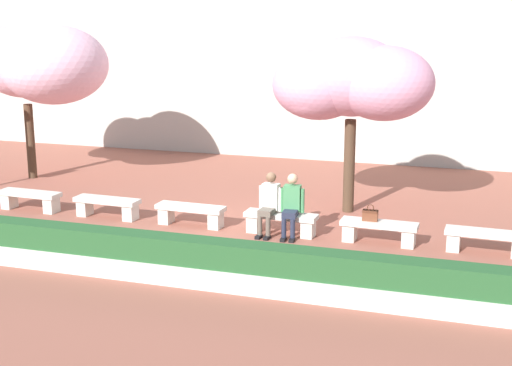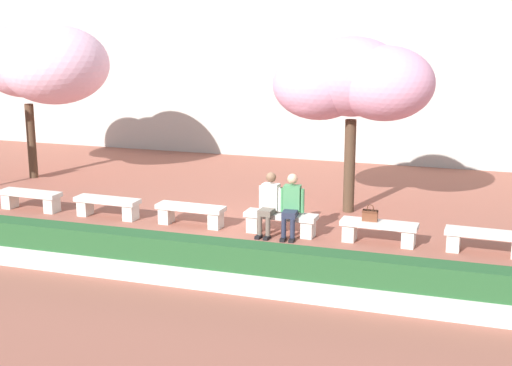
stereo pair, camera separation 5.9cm
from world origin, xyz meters
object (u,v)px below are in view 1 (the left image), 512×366
Objects in this scene: person_seated_left at (269,201)px; handbag at (370,214)px; person_seated_right at (291,203)px; stone_bench_west_end at (30,198)px; stone_bench_far_east at (486,239)px; cherry_tree_secondary at (32,63)px; stone_bench_near_west at (107,205)px; stone_bench_center at (191,212)px; stone_bench_near_east at (281,220)px; stone_bench_east_end at (379,229)px; cherry_tree_main at (352,82)px.

handbag is (2.07, 0.06, -0.12)m from person_seated_left.
person_seated_right is at bearing -177.92° from handbag.
stone_bench_west_end is 1.18× the size of person_seated_left.
stone_bench_far_east is 0.35× the size of cherry_tree_secondary.
stone_bench_far_east is 4.51× the size of handbag.
stone_bench_far_east is at bearing 0.00° from stone_bench_near_west.
stone_bench_near_east is at bearing 0.00° from stone_bench_center.
handbag is at bearing 2.08° from person_seated_right.
handbag is (-0.19, 0.00, 0.29)m from stone_bench_east_end.
stone_bench_near_west is 1.00× the size of stone_bench_far_east.
stone_bench_west_end is 1.18× the size of person_seated_right.
cherry_tree_secondary is (-8.08, 3.04, 2.49)m from person_seated_right.
stone_bench_far_east is (2.02, 0.00, 0.00)m from stone_bench_east_end.
cherry_tree_main is at bearing 111.69° from handbag.
person_seated_left is (-4.28, -0.05, 0.40)m from stone_bench_far_east.
person_seated_right is (0.23, -0.05, 0.40)m from stone_bench_near_east.
cherry_tree_secondary is at bearing 158.24° from person_seated_left.
stone_bench_near_west is at bearing -179.96° from handbag.
handbag is at bearing 179.88° from stone_bench_far_east.
stone_bench_near_east is 4.51× the size of handbag.
cherry_tree_secondary is (-9.86, 2.98, 2.89)m from stone_bench_east_end.
person_seated_left is at bearing -0.52° from stone_bench_west_end.
person_seated_right is at bearing -12.80° from stone_bench_near_east.
stone_bench_east_end is 0.34m from handbag.
stone_bench_far_east is 1.18× the size of person_seated_left.
handbag is (3.86, 0.00, 0.29)m from stone_bench_center.
stone_bench_center is 0.35× the size of cherry_tree_secondary.
stone_bench_near_east is 0.47m from person_seated_right.
stone_bench_near_west is at bearing 180.00° from stone_bench_far_east.
cherry_tree_secondary is at bearing 152.86° from stone_bench_center.
cherry_tree_main is at bearing 16.65° from stone_bench_west_end.
person_seated_left is 0.30× the size of cherry_tree_secondary.
stone_bench_near_east is 1.18× the size of person_seated_left.
person_seated_left reaches higher than stone_bench_near_west.
handbag is at bearing -68.31° from cherry_tree_main.
stone_bench_west_end is 6.06m from stone_bench_near_east.
person_seated_right is 3.25m from cherry_tree_main.
stone_bench_west_end is at bearing -179.97° from handbag.
cherry_tree_secondary is at bearing 162.89° from handbag.
stone_bench_east_end is 3.58m from cherry_tree_main.
handbag is at bearing -17.11° from cherry_tree_secondary.
person_seated_right is (-3.81, -0.05, 0.40)m from stone_bench_far_east.
stone_bench_center is at bearing 180.00° from stone_bench_east_end.
stone_bench_near_west is 0.35× the size of cherry_tree_secondary.
stone_bench_east_end is at bearing 1.36° from person_seated_left.
stone_bench_east_end is 1.83m from person_seated_right.
stone_bench_west_end and stone_bench_near_east have the same top height.
cherry_tree_main is (-3.04, 2.11, 2.70)m from stone_bench_far_east.
handbag is at bearing 0.03° from stone_bench_west_end.
person_seated_left reaches higher than stone_bench_west_end.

